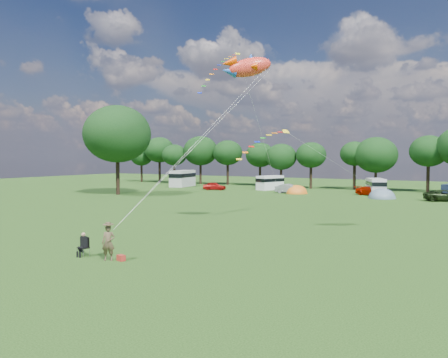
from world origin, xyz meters
The scene contains 18 objects.
ground_plane centered at (0.00, 0.00, 0.00)m, with size 180.00×180.00×0.00m, color black.
tree_line centered at (5.30, 54.99, 6.35)m, with size 102.98×10.98×10.27m.
big_tree centered at (-30.00, 28.00, 9.02)m, with size 10.00×10.00×13.28m.
car_a centered at (-22.22, 42.95, 0.66)m, with size 1.56×3.96×1.32m, color #B2120F.
car_b centered at (-8.61, 42.87, 0.72)m, with size 1.52×4.06×1.43m, color gray.
car_c centered at (2.99, 45.51, 0.65)m, with size 1.82×4.34×1.30m, color #A81600.
car_d centered at (13.01, 41.75, 0.72)m, with size 2.38×5.26×1.43m, color black.
campervan_a centered at (-31.95, 47.25, 1.65)m, with size 3.65×6.60×3.06m.
campervan_b centered at (-14.22, 48.09, 1.29)m, with size 3.62×5.33×2.41m.
campervan_c centered at (3.46, 46.81, 1.31)m, with size 3.84×5.41×2.44m.
tent_orange centered at (-7.50, 43.15, 0.02)m, with size 3.32×3.63×2.59m.
tent_greyblue centered at (5.29, 41.56, 0.02)m, with size 3.71×4.06×2.76m.
kite_flyer centered at (-0.92, -2.99, 0.98)m, with size 0.72×0.47×1.96m, color brown.
camp_chair centered at (-2.87, -2.93, 0.82)m, with size 0.66×0.67×1.37m.
kite_bag centered at (-0.26, -2.71, 0.16)m, with size 0.45×0.30×0.32m, color #A82920.
fish_kite centered at (1.07, 9.46, 12.44)m, with size 3.91×2.98×2.12m.
streamer_kite_a centered at (-12.15, 28.38, 17.25)m, with size 3.35×5.56×5.76m.
streamer_kite_c centered at (0.06, 15.61, 7.24)m, with size 3.13×4.96×2.79m.
Camera 1 is at (16.42, -20.21, 5.68)m, focal length 35.00 mm.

